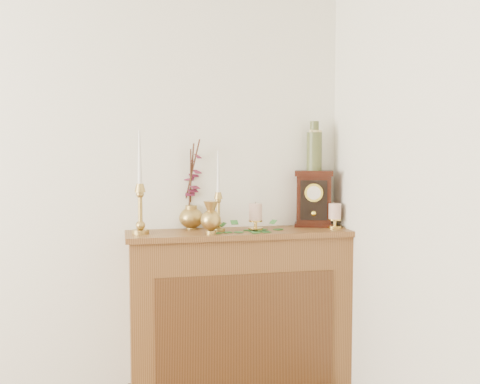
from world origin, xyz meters
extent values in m
cube|color=brown|center=(1.40, 2.10, 0.45)|extent=(1.20, 0.30, 0.90)
cube|color=#593519|center=(1.40, 1.95, 0.41)|extent=(0.96, 0.01, 0.63)
cube|color=brown|center=(1.40, 2.10, 0.92)|extent=(1.24, 0.34, 0.03)
cylinder|color=tan|center=(0.86, 2.09, 0.94)|extent=(0.09, 0.09, 0.02)
sphere|color=tan|center=(0.86, 2.09, 0.98)|extent=(0.05, 0.05, 0.05)
cylinder|color=tan|center=(0.86, 2.09, 1.05)|extent=(0.02, 0.02, 0.16)
sphere|color=tan|center=(0.86, 2.09, 1.14)|extent=(0.04, 0.04, 0.04)
cone|color=tan|center=(0.86, 2.09, 1.17)|extent=(0.06, 0.06, 0.05)
cone|color=white|center=(0.86, 2.09, 1.33)|extent=(0.02, 0.02, 0.28)
cylinder|color=tan|center=(1.28, 2.10, 0.94)|extent=(0.07, 0.07, 0.02)
sphere|color=tan|center=(1.28, 2.10, 0.97)|extent=(0.04, 0.04, 0.04)
cylinder|color=tan|center=(1.28, 2.10, 1.03)|extent=(0.02, 0.02, 0.13)
sphere|color=tan|center=(1.28, 2.10, 1.10)|extent=(0.03, 0.03, 0.03)
cone|color=tan|center=(1.28, 2.10, 1.12)|extent=(0.05, 0.05, 0.04)
cone|color=white|center=(1.28, 2.10, 1.25)|extent=(0.02, 0.02, 0.23)
cylinder|color=tan|center=(1.22, 2.00, 0.94)|extent=(0.05, 0.05, 0.02)
sphere|color=tan|center=(1.22, 2.00, 1.00)|extent=(0.11, 0.11, 0.11)
cone|color=tan|center=(1.22, 2.00, 1.08)|extent=(0.08, 0.08, 0.05)
cylinder|color=tan|center=(1.14, 2.21, 0.93)|extent=(0.06, 0.06, 0.01)
ellipsoid|color=tan|center=(1.14, 2.21, 0.99)|extent=(0.14, 0.14, 0.12)
cylinder|color=tan|center=(1.14, 2.21, 1.05)|extent=(0.07, 0.07, 0.02)
cylinder|color=#472819|center=(1.14, 2.22, 1.22)|extent=(0.02, 0.09, 0.32)
cylinder|color=#472819|center=(1.15, 2.22, 1.23)|extent=(0.03, 0.07, 0.35)
cylinder|color=#472819|center=(1.15, 2.22, 1.24)|extent=(0.08, 0.10, 0.37)
cylinder|color=gold|center=(1.48, 2.09, 0.94)|extent=(0.08, 0.08, 0.01)
cylinder|color=gold|center=(1.48, 2.09, 0.96)|extent=(0.02, 0.02, 0.04)
cylinder|color=gold|center=(1.48, 2.09, 0.98)|extent=(0.08, 0.08, 0.01)
cylinder|color=beige|center=(1.48, 2.09, 1.03)|extent=(0.07, 0.07, 0.09)
cylinder|color=#472819|center=(1.48, 2.09, 1.08)|extent=(0.00, 0.00, 0.01)
cylinder|color=gold|center=(1.94, 2.08, 0.94)|extent=(0.08, 0.08, 0.01)
cylinder|color=gold|center=(1.94, 2.08, 0.96)|extent=(0.02, 0.02, 0.03)
cylinder|color=gold|center=(1.94, 2.08, 0.98)|extent=(0.07, 0.07, 0.01)
cylinder|color=beige|center=(1.94, 2.08, 1.03)|extent=(0.07, 0.07, 0.09)
cylinder|color=#472819|center=(1.94, 2.08, 1.07)|extent=(0.00, 0.00, 0.01)
cube|color=#296225|center=(1.49, 2.01, 0.93)|extent=(0.05, 0.05, 0.00)
cube|color=#296225|center=(1.61, 2.01, 0.93)|extent=(0.05, 0.05, 0.00)
cube|color=#296225|center=(1.52, 2.06, 0.93)|extent=(0.06, 0.05, 0.00)
cube|color=#296225|center=(1.58, 2.00, 0.93)|extent=(0.05, 0.05, 0.00)
cube|color=#296225|center=(1.55, 1.98, 0.93)|extent=(0.04, 0.05, 0.00)
cube|color=#296225|center=(1.29, 2.01, 0.93)|extent=(0.05, 0.05, 0.00)
cube|color=#296225|center=(1.42, 1.99, 0.93)|extent=(0.05, 0.05, 0.00)
cube|color=#296225|center=(1.49, 2.05, 0.93)|extent=(0.05, 0.05, 0.00)
cube|color=#296225|center=(1.47, 2.00, 0.93)|extent=(0.05, 0.05, 0.00)
cube|color=#296225|center=(1.59, 2.01, 0.93)|extent=(0.04, 0.05, 0.00)
cube|color=#296225|center=(1.50, 2.02, 0.93)|extent=(0.05, 0.04, 0.00)
cube|color=#296225|center=(1.59, 2.01, 0.93)|extent=(0.04, 0.05, 0.00)
cube|color=#296225|center=(1.24, 2.05, 0.93)|extent=(0.05, 0.04, 0.00)
cube|color=#296225|center=(1.29, 2.00, 0.93)|extent=(0.05, 0.06, 0.00)
cube|color=#296225|center=(1.58, 2.08, 0.93)|extent=(0.05, 0.05, 0.00)
cube|color=#296225|center=(1.29, 2.04, 0.97)|extent=(0.05, 0.04, 0.02)
cube|color=#296225|center=(1.34, 1.99, 0.99)|extent=(0.05, 0.04, 0.02)
cube|color=#296225|center=(1.57, 2.03, 0.98)|extent=(0.04, 0.04, 0.02)
cube|color=#38130B|center=(1.85, 2.19, 0.94)|extent=(0.25, 0.21, 0.02)
cube|color=#38130B|center=(1.85, 2.19, 1.08)|extent=(0.23, 0.19, 0.28)
cube|color=#38130B|center=(1.85, 2.19, 1.24)|extent=(0.25, 0.21, 0.03)
cube|color=black|center=(1.83, 2.12, 1.09)|extent=(0.14, 0.06, 0.23)
cylinder|color=#F8DC49|center=(1.83, 2.12, 1.13)|extent=(0.10, 0.04, 0.10)
cylinder|color=silver|center=(1.83, 2.12, 1.13)|extent=(0.07, 0.03, 0.08)
sphere|color=#F8DC49|center=(1.83, 2.13, 1.01)|extent=(0.03, 0.03, 0.03)
cylinder|color=#1C3928|center=(1.85, 2.19, 1.36)|extent=(0.09, 0.09, 0.22)
cylinder|color=#1C3928|center=(1.85, 2.19, 1.50)|extent=(0.05, 0.05, 0.07)
cylinder|color=#CFBA77|center=(1.85, 2.19, 1.48)|extent=(0.06, 0.06, 0.02)
camera|label=1|loc=(0.76, -0.88, 1.37)|focal=42.00mm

